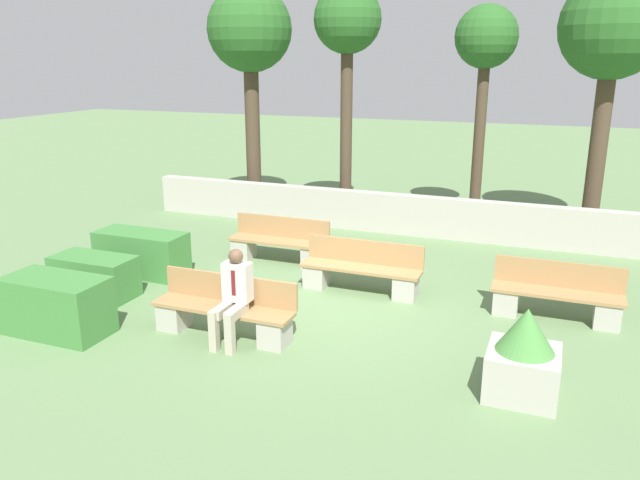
# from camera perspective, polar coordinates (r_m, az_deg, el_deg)

# --- Properties ---
(ground_plane) EXTENTS (60.00, 60.00, 0.00)m
(ground_plane) POSITION_cam_1_polar(r_m,az_deg,el_deg) (9.96, 0.39, -5.89)
(ground_plane) COLOR #607F51
(perimeter_wall) EXTENTS (12.14, 0.30, 0.88)m
(perimeter_wall) POSITION_cam_1_polar(r_m,az_deg,el_deg) (13.93, 7.10, 2.40)
(perimeter_wall) COLOR #ADA89E
(perimeter_wall) RESTS_ON ground_plane
(bench_front) EXTENTS (2.07, 0.48, 0.84)m
(bench_front) POSITION_cam_1_polar(r_m,az_deg,el_deg) (8.89, -8.76, -6.62)
(bench_front) COLOR #A37A4C
(bench_front) RESTS_ON ground_plane
(bench_left_side) EXTENTS (1.93, 0.48, 0.84)m
(bench_left_side) POSITION_cam_1_polar(r_m,az_deg,el_deg) (11.91, -3.81, -0.49)
(bench_left_side) COLOR #A37A4C
(bench_left_side) RESTS_ON ground_plane
(bench_right_side) EXTENTS (1.88, 0.48, 0.84)m
(bench_right_side) POSITION_cam_1_polar(r_m,az_deg,el_deg) (9.97, 20.79, -5.00)
(bench_right_side) COLOR #A37A4C
(bench_right_side) RESTS_ON ground_plane
(bench_back) EXTENTS (2.02, 0.48, 0.84)m
(bench_back) POSITION_cam_1_polar(r_m,az_deg,el_deg) (10.41, 3.77, -3.00)
(bench_back) COLOR #A37A4C
(bench_back) RESTS_ON ground_plane
(person_seated_man) EXTENTS (0.38, 0.64, 1.31)m
(person_seated_man) POSITION_cam_1_polar(r_m,az_deg,el_deg) (8.52, -7.94, -4.84)
(person_seated_man) COLOR #B2A893
(person_seated_man) RESTS_ON ground_plane
(hedge_block_near_left) EXTENTS (1.47, 0.75, 0.82)m
(hedge_block_near_left) POSITION_cam_1_polar(r_m,az_deg,el_deg) (9.58, -22.91, -5.55)
(hedge_block_near_left) COLOR #3D7A38
(hedge_block_near_left) RESTS_ON ground_plane
(hedge_block_near_right) EXTENTS (1.65, 0.68, 0.78)m
(hedge_block_near_right) POSITION_cam_1_polar(r_m,az_deg,el_deg) (11.65, -15.98, -1.17)
(hedge_block_near_right) COLOR #3D7A38
(hedge_block_near_right) RESTS_ON ground_plane
(hedge_block_mid_left) EXTENTS (1.36, 0.67, 0.67)m
(hedge_block_mid_left) POSITION_cam_1_polar(r_m,az_deg,el_deg) (10.85, -19.92, -3.12)
(hedge_block_mid_left) COLOR #3D7A38
(hedge_block_mid_left) RESTS_ON ground_plane
(planter_corner_left) EXTENTS (0.81, 0.81, 1.08)m
(planter_corner_left) POSITION_cam_1_polar(r_m,az_deg,el_deg) (7.61, 18.13, -10.10)
(planter_corner_left) COLOR #ADA89E
(planter_corner_left) RESTS_ON ground_plane
(tree_leftmost) EXTENTS (2.04, 2.04, 5.45)m
(tree_leftmost) POSITION_cam_1_polar(r_m,az_deg,el_deg) (15.87, -6.43, 18.13)
(tree_leftmost) COLOR #473828
(tree_leftmost) RESTS_ON ground_plane
(tree_center_left) EXTENTS (1.55, 1.55, 5.39)m
(tree_center_left) POSITION_cam_1_polar(r_m,az_deg,el_deg) (15.01, 2.52, 18.76)
(tree_center_left) COLOR #473828
(tree_center_left) RESTS_ON ground_plane
(tree_center_right) EXTENTS (1.39, 1.39, 4.91)m
(tree_center_right) POSITION_cam_1_polar(r_m,az_deg,el_deg) (14.93, 14.91, 16.78)
(tree_center_right) COLOR #473828
(tree_center_right) RESTS_ON ground_plane
(tree_rightmost) EXTENTS (2.16, 2.16, 5.47)m
(tree_rightmost) POSITION_cam_1_polar(r_m,az_deg,el_deg) (14.63, 25.20, 16.83)
(tree_rightmost) COLOR #473828
(tree_rightmost) RESTS_ON ground_plane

